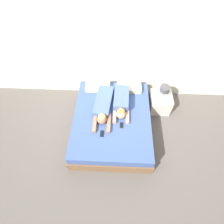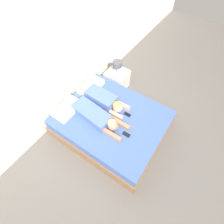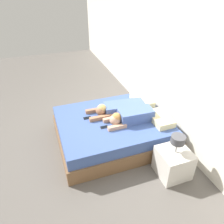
{
  "view_description": "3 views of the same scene",
  "coord_description": "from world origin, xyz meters",
  "px_view_note": "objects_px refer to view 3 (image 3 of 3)",
  "views": [
    {
      "loc": [
        0.09,
        -2.04,
        3.56
      ],
      "look_at": [
        0.0,
        0.0,
        0.65
      ],
      "focal_mm": 28.0,
      "sensor_mm": 36.0,
      "label": 1
    },
    {
      "loc": [
        -1.57,
        -1.07,
        3.23
      ],
      "look_at": [
        0.0,
        0.0,
        0.65
      ],
      "focal_mm": 28.0,
      "sensor_mm": 36.0,
      "label": 2
    },
    {
      "loc": [
        3.15,
        -1.14,
        2.79
      ],
      "look_at": [
        0.0,
        0.0,
        0.65
      ],
      "focal_mm": 35.0,
      "sensor_mm": 36.0,
      "label": 3
    }
  ],
  "objects_px": {
    "person_right": "(130,116)",
    "nightstand": "(173,162)",
    "cell_phone_left": "(87,118)",
    "cell_phone_right": "(104,127)",
    "pillow_head_right": "(160,119)",
    "bed": "(112,130)",
    "person_left": "(118,108)",
    "pillow_head_left": "(142,100)"
  },
  "relations": [
    {
      "from": "person_right",
      "to": "nightstand",
      "type": "relative_size",
      "value": 1.16
    },
    {
      "from": "person_right",
      "to": "cell_phone_left",
      "type": "bearing_deg",
      "value": -117.11
    },
    {
      "from": "cell_phone_left",
      "to": "pillow_head_right",
      "type": "bearing_deg",
      "value": 66.13
    },
    {
      "from": "cell_phone_right",
      "to": "person_left",
      "type": "bearing_deg",
      "value": 134.32
    },
    {
      "from": "cell_phone_left",
      "to": "cell_phone_right",
      "type": "xyz_separation_m",
      "value": [
        0.38,
        0.21,
        0.0
      ]
    },
    {
      "from": "bed",
      "to": "person_right",
      "type": "bearing_deg",
      "value": 56.56
    },
    {
      "from": "person_left",
      "to": "nightstand",
      "type": "xyz_separation_m",
      "value": [
        1.33,
        0.44,
        -0.33
      ]
    },
    {
      "from": "person_left",
      "to": "cell_phone_right",
      "type": "bearing_deg",
      "value": -45.68
    },
    {
      "from": "person_left",
      "to": "person_right",
      "type": "xyz_separation_m",
      "value": [
        0.38,
        0.09,
        0.02
      ]
    },
    {
      "from": "pillow_head_right",
      "to": "cell_phone_right",
      "type": "relative_size",
      "value": 4.0
    },
    {
      "from": "bed",
      "to": "pillow_head_left",
      "type": "distance_m",
      "value": 0.93
    },
    {
      "from": "person_left",
      "to": "pillow_head_left",
      "type": "bearing_deg",
      "value": 105.52
    },
    {
      "from": "cell_phone_right",
      "to": "pillow_head_left",
      "type": "bearing_deg",
      "value": 119.27
    },
    {
      "from": "bed",
      "to": "cell_phone_right",
      "type": "bearing_deg",
      "value": -46.96
    },
    {
      "from": "pillow_head_left",
      "to": "pillow_head_right",
      "type": "relative_size",
      "value": 1.0
    },
    {
      "from": "nightstand",
      "to": "cell_phone_right",
      "type": "bearing_deg",
      "value": -137.73
    },
    {
      "from": "bed",
      "to": "nightstand",
      "type": "height_order",
      "value": "nightstand"
    },
    {
      "from": "pillow_head_right",
      "to": "person_right",
      "type": "xyz_separation_m",
      "value": [
        -0.18,
        -0.51,
        0.05
      ]
    },
    {
      "from": "cell_phone_right",
      "to": "person_right",
      "type": "bearing_deg",
      "value": 92.01
    },
    {
      "from": "nightstand",
      "to": "person_right",
      "type": "bearing_deg",
      "value": -159.95
    },
    {
      "from": "person_right",
      "to": "nightstand",
      "type": "height_order",
      "value": "nightstand"
    },
    {
      "from": "bed",
      "to": "cell_phone_left",
      "type": "distance_m",
      "value": 0.53
    },
    {
      "from": "pillow_head_right",
      "to": "cell_phone_right",
      "type": "height_order",
      "value": "pillow_head_right"
    },
    {
      "from": "cell_phone_right",
      "to": "bed",
      "type": "bearing_deg",
      "value": 133.04
    },
    {
      "from": "person_right",
      "to": "nightstand",
      "type": "bearing_deg",
      "value": 20.05
    },
    {
      "from": "pillow_head_right",
      "to": "person_left",
      "type": "bearing_deg",
      "value": -132.9
    },
    {
      "from": "person_left",
      "to": "cell_phone_right",
      "type": "height_order",
      "value": "person_left"
    },
    {
      "from": "cell_phone_left",
      "to": "nightstand",
      "type": "height_order",
      "value": "nightstand"
    },
    {
      "from": "person_right",
      "to": "person_left",
      "type": "bearing_deg",
      "value": -166.69
    },
    {
      "from": "pillow_head_left",
      "to": "nightstand",
      "type": "height_order",
      "value": "nightstand"
    },
    {
      "from": "bed",
      "to": "cell_phone_left",
      "type": "bearing_deg",
      "value": -112.5
    },
    {
      "from": "pillow_head_right",
      "to": "cell_phone_left",
      "type": "relative_size",
      "value": 4.0
    },
    {
      "from": "person_right",
      "to": "nightstand",
      "type": "distance_m",
      "value": 1.07
    },
    {
      "from": "pillow_head_right",
      "to": "cell_phone_left",
      "type": "bearing_deg",
      "value": -113.87
    },
    {
      "from": "pillow_head_left",
      "to": "person_right",
      "type": "distance_m",
      "value": 0.75
    },
    {
      "from": "pillow_head_left",
      "to": "cell_phone_left",
      "type": "height_order",
      "value": "pillow_head_left"
    },
    {
      "from": "person_left",
      "to": "cell_phone_right",
      "type": "relative_size",
      "value": 8.22
    },
    {
      "from": "person_right",
      "to": "nightstand",
      "type": "xyz_separation_m",
      "value": [
        0.95,
        0.35,
        -0.35
      ]
    },
    {
      "from": "person_right",
      "to": "cell_phone_left",
      "type": "height_order",
      "value": "person_right"
    },
    {
      "from": "pillow_head_right",
      "to": "person_right",
      "type": "bearing_deg",
      "value": -109.11
    },
    {
      "from": "bed",
      "to": "person_left",
      "type": "bearing_deg",
      "value": 135.72
    },
    {
      "from": "pillow_head_right",
      "to": "person_right",
      "type": "height_order",
      "value": "person_right"
    }
  ]
}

